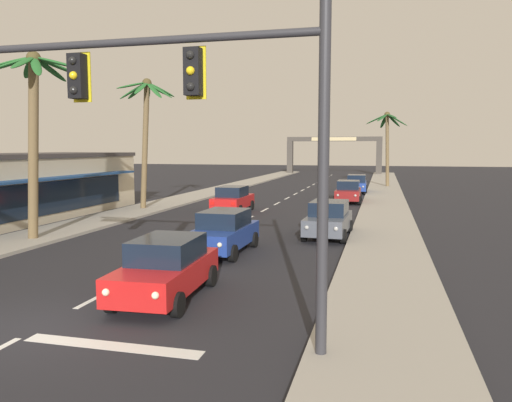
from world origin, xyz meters
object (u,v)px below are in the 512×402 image
sedan_oncoming_far (233,199)px  palm_left_second (34,114)px  town_gateway_arch (334,150)px  traffic_signal_mast (153,101)px  sedan_lead_at_stop_bar (166,268)px  sedan_third_in_queue (224,231)px  sedan_parked_mid_kerb (356,184)px  palm_right_farthest (387,134)px  sedan_parked_far_kerb (329,219)px  sedan_parked_nearest_kerb (348,191)px  palm_left_third (146,116)px

sedan_oncoming_far → palm_left_second: palm_left_second is taller
town_gateway_arch → traffic_signal_mast: bearing=-87.5°
sedan_lead_at_stop_bar → sedan_oncoming_far: same height
sedan_oncoming_far → palm_left_second: (-5.38, -11.90, 4.76)m
sedan_third_in_queue → town_gateway_arch: (-1.57, 61.40, 3.04)m
traffic_signal_mast → sedan_lead_at_stop_bar: size_ratio=2.32×
sedan_parked_mid_kerb → town_gateway_arch: town_gateway_arch is taller
traffic_signal_mast → palm_left_second: palm_left_second is taller
sedan_third_in_queue → sedan_oncoming_far: bearing=105.2°
sedan_oncoming_far → palm_right_farthest: 25.88m
sedan_third_in_queue → sedan_parked_far_kerb: same height
traffic_signal_mast → sedan_oncoming_far: bearing=102.7°
traffic_signal_mast → sedan_parked_far_kerb: bearing=81.0°
sedan_oncoming_far → sedan_parked_far_kerb: same height
sedan_parked_nearest_kerb → sedan_parked_far_kerb: size_ratio=0.99×
palm_right_farthest → town_gateway_arch: bearing=107.2°
sedan_lead_at_stop_bar → palm_right_farthest: palm_right_farthest is taller
sedan_parked_far_kerb → palm_left_second: 13.90m
sedan_lead_at_stop_bar → sedan_parked_nearest_kerb: bearing=82.9°
traffic_signal_mast → sedan_parked_far_kerb: size_ratio=2.32×
town_gateway_arch → sedan_third_in_queue: bearing=-88.5°
sedan_parked_far_kerb → palm_right_farthest: 31.64m
palm_right_farthest → town_gateway_arch: (-7.98, 25.70, -1.69)m
sedan_lead_at_stop_bar → sedan_parked_nearest_kerb: (3.22, 25.82, 0.00)m
sedan_lead_at_stop_bar → sedan_third_in_queue: size_ratio=1.01×
palm_right_farthest → sedan_third_in_queue: bearing=-100.2°
palm_right_farthest → town_gateway_arch: 26.97m
traffic_signal_mast → sedan_third_in_queue: traffic_signal_mast is taller
sedan_parked_mid_kerb → sedan_oncoming_far: bearing=-113.8°
sedan_third_in_queue → sedan_parked_mid_kerb: 28.44m
sedan_parked_nearest_kerb → town_gateway_arch: size_ratio=0.30×
sedan_parked_nearest_kerb → palm_left_third: bearing=-147.9°
sedan_third_in_queue → sedan_lead_at_stop_bar: bearing=-87.0°
palm_left_third → palm_right_farthest: size_ratio=1.09×
town_gateway_arch → sedan_oncoming_far: bearing=-92.0°
traffic_signal_mast → palm_right_farthest: 45.11m
sedan_oncoming_far → sedan_parked_nearest_kerb: (6.86, 7.51, 0.00)m
palm_right_farthest → sedan_lead_at_stop_bar: bearing=-98.3°
sedan_parked_nearest_kerb → sedan_parked_mid_kerb: (0.18, 8.49, 0.00)m
sedan_lead_at_stop_bar → sedan_oncoming_far: size_ratio=1.01×
traffic_signal_mast → sedan_parked_far_kerb: 14.47m
sedan_parked_nearest_kerb → palm_left_third: size_ratio=0.52×
sedan_parked_far_kerb → town_gateway_arch: bearing=95.2°
sedan_lead_at_stop_bar → palm_left_third: size_ratio=0.52×
sedan_parked_nearest_kerb → sedan_parked_far_kerb: same height
sedan_third_in_queue → sedan_oncoming_far: size_ratio=1.01×
sedan_third_in_queue → sedan_parked_mid_kerb: size_ratio=1.00×
sedan_third_in_queue → sedan_parked_nearest_kerb: same height
palm_left_second → palm_left_third: bearing=92.0°
sedan_oncoming_far → palm_left_third: 7.92m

